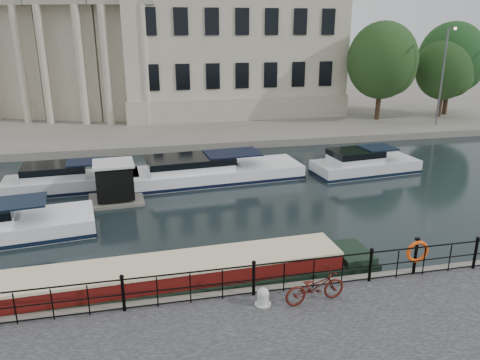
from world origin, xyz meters
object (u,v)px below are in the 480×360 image
harbour_hut (115,184)px  bicycle (315,287)px  mooring_bollard (263,297)px  narrowboat (171,284)px  life_ring_post (417,252)px

harbour_hut → bicycle: bearing=-65.9°
mooring_bollard → narrowboat: narrowboat is taller
bicycle → harbour_hut: (-6.35, 11.85, -0.12)m
mooring_bollard → life_ring_post: life_ring_post is taller
bicycle → mooring_bollard: bearing=75.7°
mooring_bollard → harbour_hut: (-4.75, 11.66, 0.14)m
bicycle → life_ring_post: 4.10m
life_ring_post → narrowboat: life_ring_post is taller
life_ring_post → narrowboat: bearing=170.0°
life_ring_post → harbour_hut: bearing=133.3°
mooring_bollard → narrowboat: size_ratio=0.04×
mooring_bollard → harbour_hut: 12.59m
life_ring_post → harbour_hut: harbour_hut is taller
life_ring_post → harbour_hut: (-10.35, 10.99, -0.43)m
mooring_bollard → harbour_hut: harbour_hut is taller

